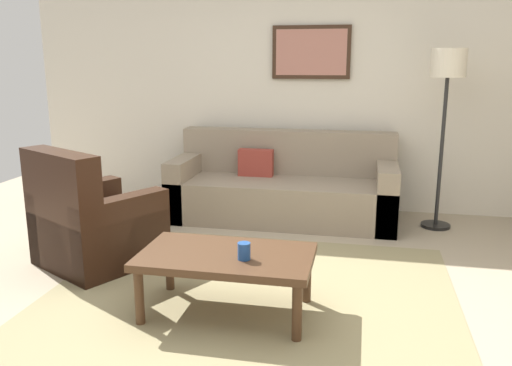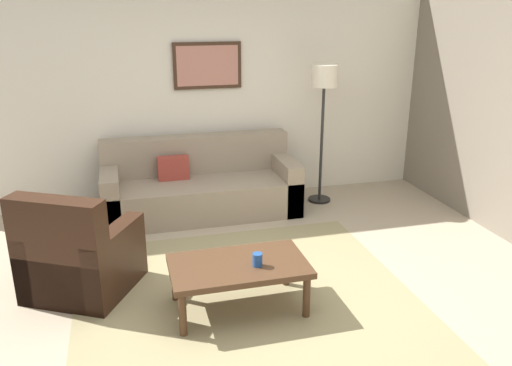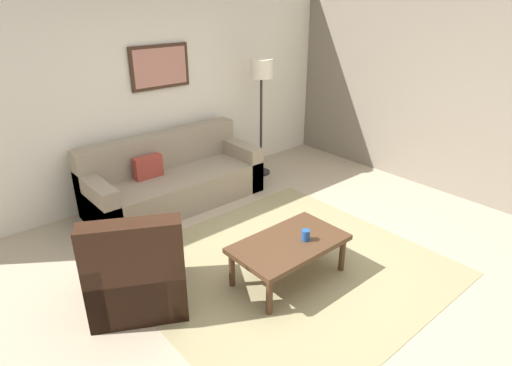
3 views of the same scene
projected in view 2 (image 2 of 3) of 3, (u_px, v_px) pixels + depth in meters
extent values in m
plane|color=tan|center=(247.00, 299.00, 4.40)|extent=(8.00, 8.00, 0.00)
cube|color=silver|center=(195.00, 89.00, 6.32)|extent=(6.00, 0.12, 2.80)
cube|color=#938860|center=(247.00, 298.00, 4.40)|extent=(2.83, 2.71, 0.01)
cube|color=gray|center=(201.00, 197.00, 6.14)|extent=(2.26, 0.90, 0.42)
cube|color=gray|center=(197.00, 170.00, 6.37)|extent=(2.26, 0.24, 0.88)
cube|color=gray|center=(111.00, 197.00, 5.86)|extent=(0.20, 0.90, 0.62)
cube|color=gray|center=(284.00, 182.00, 6.36)|extent=(0.20, 0.90, 0.62)
cube|color=#99382D|center=(173.00, 168.00, 6.06)|extent=(0.36, 0.12, 0.28)
cube|color=black|center=(84.00, 266.00, 4.49)|extent=(1.09, 1.09, 0.44)
cube|color=black|center=(60.00, 254.00, 4.14)|extent=(0.80, 0.56, 0.95)
cube|color=black|center=(117.00, 262.00, 4.40)|extent=(0.53, 0.78, 0.60)
cube|color=black|center=(51.00, 253.00, 4.54)|extent=(0.53, 0.78, 0.60)
cylinder|color=#472D1C|center=(183.00, 314.00, 3.85)|extent=(0.06, 0.06, 0.36)
cylinder|color=#472D1C|center=(307.00, 297.00, 4.09)|extent=(0.06, 0.06, 0.36)
cylinder|color=#472D1C|center=(175.00, 281.00, 4.33)|extent=(0.06, 0.06, 0.36)
cylinder|color=#472D1C|center=(286.00, 266.00, 4.57)|extent=(0.06, 0.06, 0.36)
cube|color=#472D1C|center=(239.00, 266.00, 4.14)|extent=(1.10, 0.64, 0.05)
cylinder|color=#1E478C|center=(257.00, 260.00, 4.08)|extent=(0.08, 0.08, 0.11)
cylinder|color=black|center=(319.00, 199.00, 6.62)|extent=(0.28, 0.28, 0.03)
cylinder|color=#262626|center=(322.00, 146.00, 6.39)|extent=(0.04, 0.04, 1.45)
cylinder|color=beige|center=(324.00, 76.00, 6.11)|extent=(0.32, 0.32, 0.26)
cube|color=#382316|center=(207.00, 66.00, 6.19)|extent=(0.82, 0.04, 0.55)
cube|color=#B47465|center=(208.00, 66.00, 6.18)|extent=(0.74, 0.01, 0.47)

